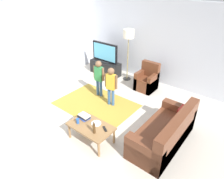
{
  "coord_description": "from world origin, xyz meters",
  "views": [
    {
      "loc": [
        2.9,
        -3.0,
        3.26
      ],
      "look_at": [
        0.0,
        0.6,
        0.65
      ],
      "focal_mm": 32.16,
      "sensor_mm": 36.0,
      "label": 1
    }
  ],
  "objects_px": {
    "armchair": "(147,81)",
    "tv_remote": "(105,129)",
    "plate": "(96,123)",
    "bottle": "(94,128)",
    "coffee_table": "(91,127)",
    "child_near_tv": "(99,75)",
    "book_stack": "(84,116)",
    "child_center": "(111,83)",
    "tv": "(105,53)",
    "tv_stand": "(105,68)",
    "couch": "(166,134)",
    "floor_lamp": "(129,37)",
    "soda_can": "(78,121)"
  },
  "relations": [
    {
      "from": "coffee_table",
      "to": "book_stack",
      "type": "xyz_separation_m",
      "value": [
        -0.3,
        0.09,
        0.1
      ]
    },
    {
      "from": "tv",
      "to": "couch",
      "type": "height_order",
      "value": "tv"
    },
    {
      "from": "armchair",
      "to": "tv_remote",
      "type": "relative_size",
      "value": 5.29
    },
    {
      "from": "tv_stand",
      "to": "child_near_tv",
      "type": "bearing_deg",
      "value": -56.28
    },
    {
      "from": "floor_lamp",
      "to": "tv_remote",
      "type": "xyz_separation_m",
      "value": [
        1.5,
        -2.97,
        -1.11
      ]
    },
    {
      "from": "coffee_table",
      "to": "book_stack",
      "type": "distance_m",
      "value": 0.33
    },
    {
      "from": "floor_lamp",
      "to": "child_near_tv",
      "type": "distance_m",
      "value": 1.71
    },
    {
      "from": "tv",
      "to": "armchair",
      "type": "xyz_separation_m",
      "value": [
        1.82,
        -0.02,
        -0.55
      ]
    },
    {
      "from": "child_center",
      "to": "couch",
      "type": "bearing_deg",
      "value": -13.98
    },
    {
      "from": "tv_stand",
      "to": "couch",
      "type": "relative_size",
      "value": 0.67
    },
    {
      "from": "book_stack",
      "to": "coffee_table",
      "type": "bearing_deg",
      "value": -17.11
    },
    {
      "from": "coffee_table",
      "to": "soda_can",
      "type": "bearing_deg",
      "value": -156.8
    },
    {
      "from": "couch",
      "to": "coffee_table",
      "type": "bearing_deg",
      "value": -145.61
    },
    {
      "from": "armchair",
      "to": "book_stack",
      "type": "height_order",
      "value": "armchair"
    },
    {
      "from": "armchair",
      "to": "child_near_tv",
      "type": "height_order",
      "value": "child_near_tv"
    },
    {
      "from": "child_near_tv",
      "to": "coffee_table",
      "type": "bearing_deg",
      "value": -53.27
    },
    {
      "from": "child_center",
      "to": "tv_stand",
      "type": "bearing_deg",
      "value": 134.81
    },
    {
      "from": "tv",
      "to": "armchair",
      "type": "relative_size",
      "value": 1.22
    },
    {
      "from": "coffee_table",
      "to": "tv_remote",
      "type": "relative_size",
      "value": 5.88
    },
    {
      "from": "child_near_tv",
      "to": "bottle",
      "type": "bearing_deg",
      "value": -50.56
    },
    {
      "from": "tv_stand",
      "to": "armchair",
      "type": "distance_m",
      "value": 1.82
    },
    {
      "from": "book_stack",
      "to": "soda_can",
      "type": "relative_size",
      "value": 2.31
    },
    {
      "from": "couch",
      "to": "child_near_tv",
      "type": "distance_m",
      "value": 2.66
    },
    {
      "from": "tv",
      "to": "coffee_table",
      "type": "distance_m",
      "value": 3.6
    },
    {
      "from": "bottle",
      "to": "soda_can",
      "type": "xyz_separation_m",
      "value": [
        -0.5,
        0.0,
        -0.06
      ]
    },
    {
      "from": "tv",
      "to": "soda_can",
      "type": "distance_m",
      "value": 3.53
    },
    {
      "from": "child_center",
      "to": "bottle",
      "type": "bearing_deg",
      "value": -62.58
    },
    {
      "from": "tv_remote",
      "to": "soda_can",
      "type": "distance_m",
      "value": 0.64
    },
    {
      "from": "armchair",
      "to": "plate",
      "type": "distance_m",
      "value": 2.78
    },
    {
      "from": "coffee_table",
      "to": "plate",
      "type": "xyz_separation_m",
      "value": [
        0.05,
        0.12,
        0.06
      ]
    },
    {
      "from": "armchair",
      "to": "coffee_table",
      "type": "height_order",
      "value": "armchair"
    },
    {
      "from": "child_near_tv",
      "to": "tv_stand",
      "type": "bearing_deg",
      "value": 123.72
    },
    {
      "from": "tv",
      "to": "plate",
      "type": "xyz_separation_m",
      "value": [
        2.12,
        -2.78,
        -0.42
      ]
    },
    {
      "from": "floor_lamp",
      "to": "soda_can",
      "type": "bearing_deg",
      "value": -74.26
    },
    {
      "from": "book_stack",
      "to": "tv_remote",
      "type": "xyz_separation_m",
      "value": [
        0.62,
        0.01,
        -0.04
      ]
    },
    {
      "from": "tv_stand",
      "to": "plate",
      "type": "height_order",
      "value": "tv_stand"
    },
    {
      "from": "soda_can",
      "to": "bottle",
      "type": "bearing_deg",
      "value": 0.0
    },
    {
      "from": "tv_stand",
      "to": "tv_remote",
      "type": "distance_m",
      "value": 3.7
    },
    {
      "from": "coffee_table",
      "to": "tv_stand",
      "type": "bearing_deg",
      "value": 125.38
    },
    {
      "from": "tv",
      "to": "couch",
      "type": "relative_size",
      "value": 0.61
    },
    {
      "from": "soda_can",
      "to": "plate",
      "type": "bearing_deg",
      "value": 36.0
    },
    {
      "from": "book_stack",
      "to": "child_center",
      "type": "bearing_deg",
      "value": 101.79
    },
    {
      "from": "armchair",
      "to": "tv_remote",
      "type": "height_order",
      "value": "armchair"
    },
    {
      "from": "book_stack",
      "to": "plate",
      "type": "height_order",
      "value": "book_stack"
    },
    {
      "from": "tv_stand",
      "to": "child_center",
      "type": "xyz_separation_m",
      "value": [
        1.5,
        -1.51,
        0.45
      ]
    },
    {
      "from": "plate",
      "to": "bottle",
      "type": "bearing_deg",
      "value": -54.73
    },
    {
      "from": "floor_lamp",
      "to": "tv_remote",
      "type": "bearing_deg",
      "value": -63.23
    },
    {
      "from": "tv_remote",
      "to": "child_center",
      "type": "bearing_deg",
      "value": 154.09
    },
    {
      "from": "book_stack",
      "to": "soda_can",
      "type": "xyz_separation_m",
      "value": [
        0.02,
        -0.21,
        0.01
      ]
    },
    {
      "from": "child_near_tv",
      "to": "tv_remote",
      "type": "relative_size",
      "value": 6.76
    }
  ]
}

